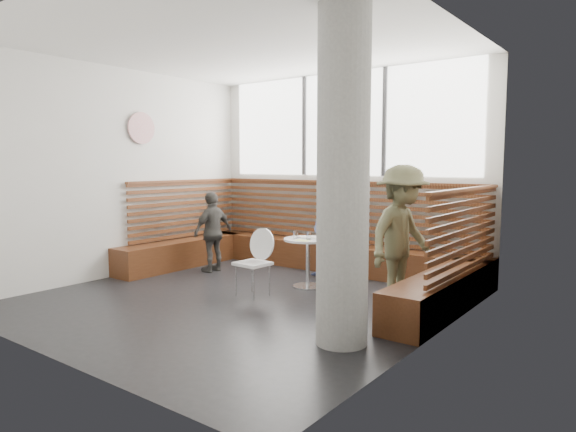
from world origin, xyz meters
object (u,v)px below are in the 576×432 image
Objects in this scene: adult_man at (402,235)px; child_back at (332,234)px; cafe_table at (308,252)px; child_left at (213,232)px; cafe_chair at (256,256)px; concrete_column at (343,179)px.

child_back is (-1.45, 0.71, -0.17)m from adult_man.
cafe_table is 0.54× the size of child_left.
adult_man is at bearing -1.76° from cafe_table.
adult_man is 1.63m from child_back.
cafe_table is 1.84m from child_left.
cafe_chair is 0.69× the size of child_left.
cafe_chair is 1.47m from child_back.
child_back reaches higher than cafe_table.
concrete_column reaches higher than adult_man.
concrete_column is 3.60× the size of cafe_chair.
concrete_column reaches higher than child_back.
child_left reaches higher than cafe_table.
adult_man is 1.34× the size of child_left.
adult_man reaches higher than cafe_table.
concrete_column reaches higher than child_left.
adult_man is 1.25× the size of child_back.
adult_man is at bearing -36.72° from child_back.
concrete_column reaches higher than cafe_table.
child_left is (-1.53, 0.73, 0.13)m from cafe_chair.
child_left is at bearing 154.24° from concrete_column.
concrete_column is at bearing -47.08° from cafe_table.
cafe_chair reaches higher than cafe_table.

